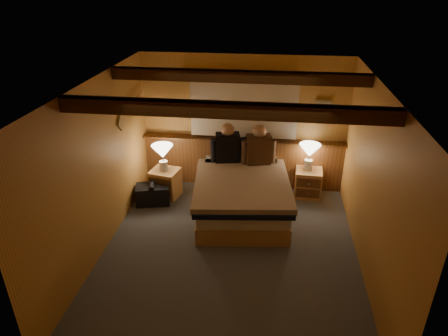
% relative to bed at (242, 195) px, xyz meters
% --- Properties ---
extents(floor, '(4.20, 4.20, 0.00)m').
position_rel_bed_xyz_m(floor, '(-0.08, -1.04, -0.34)').
color(floor, '#4F545E').
rests_on(floor, ground).
extents(ceiling, '(4.20, 4.20, 0.00)m').
position_rel_bed_xyz_m(ceiling, '(-0.08, -1.04, 2.06)').
color(ceiling, '#B58F44').
rests_on(ceiling, wall_back).
extents(wall_back, '(3.60, 0.00, 3.60)m').
position_rel_bed_xyz_m(wall_back, '(-0.08, 1.06, 0.86)').
color(wall_back, '#DA984E').
rests_on(wall_back, floor).
extents(wall_left, '(0.00, 4.20, 4.20)m').
position_rel_bed_xyz_m(wall_left, '(-1.88, -1.04, 0.86)').
color(wall_left, '#DA984E').
rests_on(wall_left, floor).
extents(wall_right, '(0.00, 4.20, 4.20)m').
position_rel_bed_xyz_m(wall_right, '(1.72, -1.04, 0.86)').
color(wall_right, '#DA984E').
rests_on(wall_right, floor).
extents(wall_front, '(3.60, 0.00, 3.60)m').
position_rel_bed_xyz_m(wall_front, '(-0.08, -3.14, 0.86)').
color(wall_front, '#DA984E').
rests_on(wall_front, floor).
extents(wainscot, '(3.60, 0.23, 0.94)m').
position_rel_bed_xyz_m(wainscot, '(-0.08, 1.00, 0.15)').
color(wainscot, brown).
rests_on(wainscot, wall_back).
extents(curtain_window, '(2.18, 0.09, 1.11)m').
position_rel_bed_xyz_m(curtain_window, '(-0.08, 0.99, 1.18)').
color(curtain_window, '#4F2F13').
rests_on(curtain_window, wall_back).
extents(ceiling_beams, '(3.60, 1.65, 0.16)m').
position_rel_bed_xyz_m(ceiling_beams, '(-0.08, -0.89, 1.97)').
color(ceiling_beams, '#4F2F13').
rests_on(ceiling_beams, ceiling).
extents(coat_rail, '(0.05, 0.55, 0.24)m').
position_rel_bed_xyz_m(coat_rail, '(-1.79, 0.54, 1.33)').
color(coat_rail, white).
rests_on(coat_rail, wall_left).
extents(framed_print, '(0.30, 0.04, 0.25)m').
position_rel_bed_xyz_m(framed_print, '(1.27, 1.04, 1.21)').
color(framed_print, '#A18550').
rests_on(framed_print, wall_back).
extents(bed, '(1.67, 2.05, 0.65)m').
position_rel_bed_xyz_m(bed, '(0.00, 0.00, 0.00)').
color(bed, tan).
rests_on(bed, floor).
extents(nightstand_left, '(0.54, 0.50, 0.51)m').
position_rel_bed_xyz_m(nightstand_left, '(-1.39, 0.40, -0.08)').
color(nightstand_left, tan).
rests_on(nightstand_left, floor).
extents(nightstand_right, '(0.47, 0.43, 0.50)m').
position_rel_bed_xyz_m(nightstand_right, '(1.12, 0.73, -0.09)').
color(nightstand_right, tan).
rests_on(nightstand_right, floor).
extents(lamp_left, '(0.37, 0.37, 0.48)m').
position_rel_bed_xyz_m(lamp_left, '(-1.39, 0.38, 0.51)').
color(lamp_left, silver).
rests_on(lamp_left, nightstand_left).
extents(lamp_right, '(0.36, 0.36, 0.47)m').
position_rel_bed_xyz_m(lamp_right, '(1.09, 0.78, 0.49)').
color(lamp_right, silver).
rests_on(lamp_right, nightstand_right).
extents(person_left, '(0.58, 0.30, 0.72)m').
position_rel_bed_xyz_m(person_left, '(-0.31, 0.64, 0.60)').
color(person_left, black).
rests_on(person_left, bed).
extents(person_right, '(0.58, 0.31, 0.72)m').
position_rel_bed_xyz_m(person_right, '(0.22, 0.62, 0.60)').
color(person_right, '#472E1C').
rests_on(person_right, bed).
extents(duffel_bag, '(0.62, 0.45, 0.40)m').
position_rel_bed_xyz_m(duffel_bag, '(-1.54, 0.13, -0.16)').
color(duffel_bag, black).
rests_on(duffel_bag, floor).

